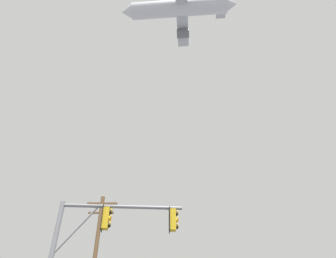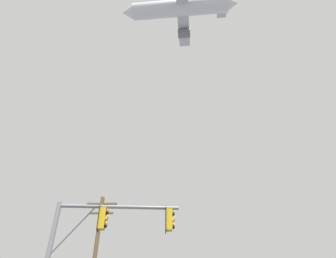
# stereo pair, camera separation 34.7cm
# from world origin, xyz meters

# --- Properties ---
(signal_pole_near) EXTENTS (5.22, 0.66, 6.22)m
(signal_pole_near) POSITION_xyz_m (-4.04, 8.74, 4.64)
(signal_pole_near) COLOR slate
(signal_pole_near) RESTS_ON ground
(airplane) EXTENTS (21.63, 16.71, 5.90)m
(airplane) POSITION_xyz_m (0.75, 28.13, 51.87)
(airplane) COLOR #B7BCC6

